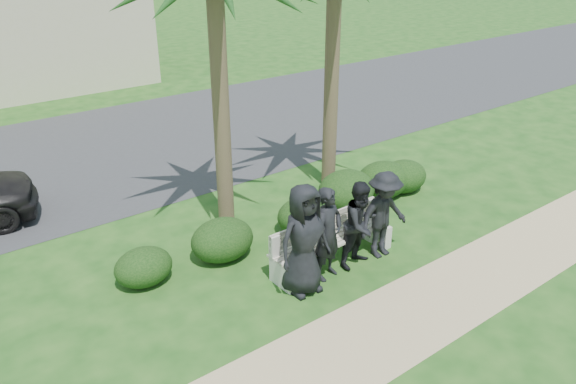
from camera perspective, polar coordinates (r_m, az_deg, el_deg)
name	(u,v)px	position (r m, az deg, el deg)	size (l,w,h in m)	color
ground	(349,258)	(10.40, 6.27, -6.72)	(160.00, 160.00, 0.00)	#174614
footpath	(427,306)	(9.42, 13.89, -11.18)	(30.00, 1.60, 0.01)	tan
asphalt_street	(158,140)	(16.51, -13.08, 5.19)	(160.00, 8.00, 0.01)	#2D2D30
park_bench	(332,244)	(10.06, 4.51, -5.26)	(2.45, 0.60, 0.85)	#ACA390
man_a	(304,240)	(9.01, 1.62, -4.88)	(0.93, 0.61, 1.91)	black
man_b	(328,234)	(9.45, 4.12, -4.24)	(0.61, 0.40, 1.67)	black
man_c	(361,224)	(9.88, 7.42, -3.26)	(0.77, 0.60, 1.59)	black
man_d	(383,215)	(10.19, 9.68, -2.31)	(1.07, 0.61, 1.65)	black
hedge_a	(143,266)	(9.83, -14.48, -7.29)	(1.00, 0.82, 0.65)	black
hedge_b	(222,239)	(10.25, -6.70, -4.72)	(1.18, 0.98, 0.77)	black
hedge_c	(303,214)	(11.08, 1.56, -2.30)	(1.09, 0.90, 0.71)	black
hedge_d	(346,189)	(12.05, 5.96, 0.31)	(1.31, 1.08, 0.85)	black
hedge_e	(346,192)	(11.97, 5.92, 0.04)	(1.25, 1.04, 0.82)	black
hedge_f	(404,175)	(13.06, 11.66, 1.66)	(1.13, 0.93, 0.74)	black
hedge_extra	(383,179)	(12.70, 9.62, 1.34)	(1.25, 1.04, 0.82)	black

